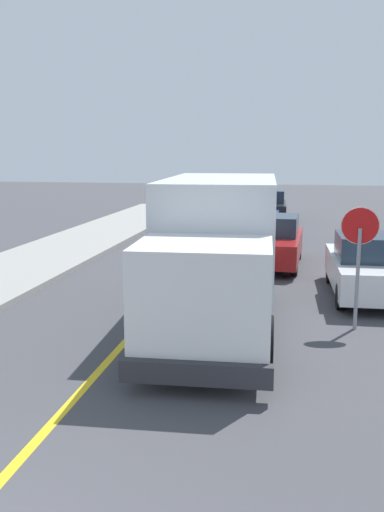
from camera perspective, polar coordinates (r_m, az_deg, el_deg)
The scene contains 7 objects.
centre_line_yellow at distance 14.52m, azimuth -3.07°, elevation -4.57°, with size 0.16×56.00×0.01m, color gold.
box_truck at distance 12.22m, azimuth 2.65°, elevation 1.00°, with size 2.75×7.29×3.20m.
parked_car_near at distance 18.96m, azimuth 8.16°, elevation 1.40°, with size 2.00×4.48×1.67m.
parked_car_mid at distance 24.76m, azimuth 6.66°, elevation 3.60°, with size 1.93×4.45×1.67m.
parked_car_far at distance 30.83m, azimuth 7.78°, elevation 4.97°, with size 1.95×4.46×1.67m.
parked_van_across at distance 15.49m, azimuth 17.30°, elevation -1.07°, with size 1.94×4.45×1.67m.
stop_sign at distance 12.41m, azimuth 16.56°, elevation 1.13°, with size 0.80×0.10×2.65m.
Camera 1 is at (3.30, -3.61, 3.83)m, focal length 39.53 mm.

